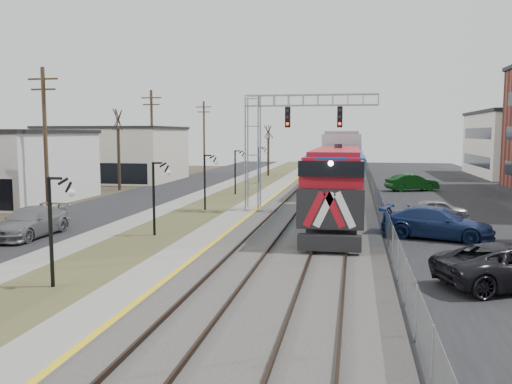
# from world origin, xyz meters

# --- Properties ---
(street_west) EXTENTS (7.00, 120.00, 0.04)m
(street_west) POSITION_xyz_m (-11.50, 35.00, 0.02)
(street_west) COLOR black
(street_west) RESTS_ON ground
(sidewalk) EXTENTS (2.00, 120.00, 0.08)m
(sidewalk) POSITION_xyz_m (-7.00, 35.00, 0.04)
(sidewalk) COLOR gray
(sidewalk) RESTS_ON ground
(grass_median) EXTENTS (4.00, 120.00, 0.06)m
(grass_median) POSITION_xyz_m (-4.00, 35.00, 0.03)
(grass_median) COLOR #424826
(grass_median) RESTS_ON ground
(platform) EXTENTS (2.00, 120.00, 0.24)m
(platform) POSITION_xyz_m (-1.00, 35.00, 0.12)
(platform) COLOR gray
(platform) RESTS_ON ground
(ballast_bed) EXTENTS (8.00, 120.00, 0.20)m
(ballast_bed) POSITION_xyz_m (4.00, 35.00, 0.10)
(ballast_bed) COLOR #595651
(ballast_bed) RESTS_ON ground
(parking_lot) EXTENTS (16.00, 120.00, 0.04)m
(parking_lot) POSITION_xyz_m (16.00, 35.00, 0.02)
(parking_lot) COLOR black
(parking_lot) RESTS_ON ground
(platform_edge) EXTENTS (0.24, 120.00, 0.01)m
(platform_edge) POSITION_xyz_m (-0.12, 35.00, 0.24)
(platform_edge) COLOR gold
(platform_edge) RESTS_ON platform
(track_near) EXTENTS (1.58, 120.00, 0.15)m
(track_near) POSITION_xyz_m (2.00, 35.00, 0.28)
(track_near) COLOR #2D2119
(track_near) RESTS_ON ballast_bed
(track_far) EXTENTS (1.58, 120.00, 0.15)m
(track_far) POSITION_xyz_m (5.50, 35.00, 0.28)
(track_far) COLOR #2D2119
(track_far) RESTS_ON ballast_bed
(train) EXTENTS (3.00, 108.65, 5.33)m
(train) POSITION_xyz_m (5.50, 70.34, 2.94)
(train) COLOR #13449A
(train) RESTS_ON ground
(signal_gantry) EXTENTS (9.00, 1.07, 8.15)m
(signal_gantry) POSITION_xyz_m (1.22, 27.99, 5.59)
(signal_gantry) COLOR gray
(signal_gantry) RESTS_ON ground
(lampposts) EXTENTS (0.14, 62.14, 4.00)m
(lampposts) POSITION_xyz_m (-4.00, 18.29, 2.00)
(lampposts) COLOR black
(lampposts) RESTS_ON ground
(utility_poles) EXTENTS (0.28, 80.28, 10.00)m
(utility_poles) POSITION_xyz_m (-14.50, 25.00, 5.00)
(utility_poles) COLOR #4C3823
(utility_poles) RESTS_ON ground
(fence) EXTENTS (0.04, 120.00, 1.60)m
(fence) POSITION_xyz_m (8.20, 35.00, 0.80)
(fence) COLOR gray
(fence) RESTS_ON ground
(bare_trees) EXTENTS (12.30, 42.30, 5.95)m
(bare_trees) POSITION_xyz_m (-12.66, 38.91, 2.70)
(bare_trees) COLOR #382D23
(bare_trees) RESTS_ON ground
(car_lot_d) EXTENTS (6.09, 3.84, 1.64)m
(car_lot_d) POSITION_xyz_m (10.83, 19.88, 0.82)
(car_lot_d) COLOR navy
(car_lot_d) RESTS_ON ground
(car_lot_e) EXTENTS (4.02, 2.46, 1.28)m
(car_lot_e) POSITION_xyz_m (11.80, 26.43, 0.64)
(car_lot_e) COLOR gray
(car_lot_e) RESTS_ON ground
(car_lot_f) EXTENTS (5.15, 3.30, 1.60)m
(car_lot_f) POSITION_xyz_m (11.95, 43.97, 0.80)
(car_lot_f) COLOR #0C3F12
(car_lot_f) RESTS_ON ground
(car_street_b) EXTENTS (2.22, 5.37, 1.55)m
(car_street_b) POSITION_xyz_m (-10.37, 16.53, 0.78)
(car_street_b) COLOR slate
(car_street_b) RESTS_ON ground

